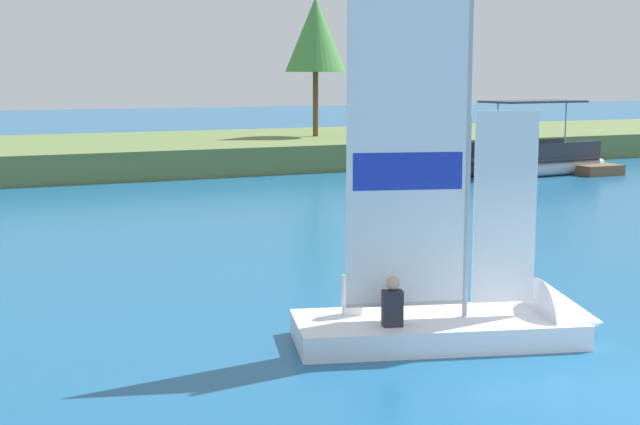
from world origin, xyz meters
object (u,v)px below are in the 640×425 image
wooden_dock (556,164)px  sailboat (494,314)px  shoreline_tree_midright (315,35)px  pontoon_boat (531,158)px

wooden_dock → sailboat: (-17.08, -19.59, 0.18)m
wooden_dock → sailboat: 25.99m
shoreline_tree_midright → wooden_dock: shoreline_tree_midright is taller
wooden_dock → sailboat: bearing=-131.1°
sailboat → pontoon_boat: 23.52m
sailboat → pontoon_boat: (14.78, 18.29, 0.29)m
wooden_dock → pontoon_boat: (-2.30, -1.31, 0.47)m
shoreline_tree_midright → sailboat: 29.46m
wooden_dock → pontoon_boat: size_ratio=1.03×
wooden_dock → sailboat: size_ratio=1.05×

